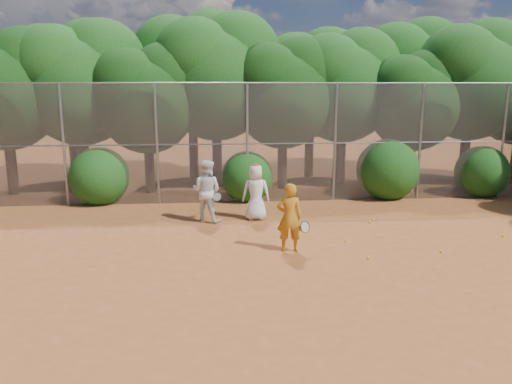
{
  "coord_description": "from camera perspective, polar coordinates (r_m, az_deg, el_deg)",
  "views": [
    {
      "loc": [
        -2.11,
        -10.67,
        3.97
      ],
      "look_at": [
        -1.0,
        2.5,
        1.1
      ],
      "focal_mm": 35.0,
      "sensor_mm": 36.0,
      "label": 1
    }
  ],
  "objects": [
    {
      "name": "bush_0",
      "position": [
        17.66,
        -17.49,
        2.0
      ],
      "size": [
        2.0,
        2.0,
        2.0
      ],
      "primitive_type": "sphere",
      "color": "#144611",
      "rests_on": "ground"
    },
    {
      "name": "player_yellow",
      "position": [
        11.98,
        3.84,
        -2.93
      ],
      "size": [
        0.83,
        0.55,
        1.67
      ],
      "rotation": [
        0.0,
        0.0,
        3.06
      ],
      "color": "#C37917",
      "rests_on": "ground"
    },
    {
      "name": "fence_back",
      "position": [
        16.89,
        1.99,
        5.73
      ],
      "size": [
        20.05,
        0.09,
        4.03
      ],
      "color": "gray",
      "rests_on": "ground"
    },
    {
      "name": "tree_3",
      "position": [
        19.51,
        -4.44,
        13.47
      ],
      "size": [
        4.89,
        4.26,
        6.7
      ],
      "color": "black",
      "rests_on": "ground"
    },
    {
      "name": "tree_0",
      "position": [
        20.09,
        -26.75,
        10.87
      ],
      "size": [
        4.38,
        3.81,
        6.0
      ],
      "color": "black",
      "rests_on": "ground"
    },
    {
      "name": "tree_2",
      "position": [
        18.65,
        -12.24,
        10.79
      ],
      "size": [
        3.99,
        3.47,
        5.47
      ],
      "color": "black",
      "rests_on": "ground"
    },
    {
      "name": "ball_0",
      "position": [
        11.91,
        12.72,
        -7.35
      ],
      "size": [
        0.07,
        0.07,
        0.07
      ],
      "primitive_type": "sphere",
      "color": "yellow",
      "rests_on": "ground"
    },
    {
      "name": "bush_1",
      "position": [
        17.28,
        -1.06,
        2.01
      ],
      "size": [
        1.8,
        1.8,
        1.8
      ],
      "primitive_type": "sphere",
      "color": "#144611",
      "rests_on": "ground"
    },
    {
      "name": "tree_5",
      "position": [
        20.37,
        10.11,
        12.29
      ],
      "size": [
        4.51,
        3.92,
        6.17
      ],
      "color": "black",
      "rests_on": "ground"
    },
    {
      "name": "ball_5",
      "position": [
        14.89,
        12.87,
        -3.39
      ],
      "size": [
        0.07,
        0.07,
        0.07
      ],
      "primitive_type": "sphere",
      "color": "yellow",
      "rests_on": "ground"
    },
    {
      "name": "ball_3",
      "position": [
        14.8,
        26.4,
        -4.48
      ],
      "size": [
        0.07,
        0.07,
        0.07
      ],
      "primitive_type": "sphere",
      "color": "yellow",
      "rests_on": "ground"
    },
    {
      "name": "tree_10",
      "position": [
        21.74,
        -7.21,
        13.89
      ],
      "size": [
        5.15,
        4.48,
        7.06
      ],
      "color": "black",
      "rests_on": "ground"
    },
    {
      "name": "player_teen",
      "position": [
        14.74,
        -0.01,
        -0.01
      ],
      "size": [
        0.84,
        0.56,
        1.69
      ],
      "rotation": [
        0.0,
        0.0,
        3.1
      ],
      "color": "white",
      "rests_on": "ground"
    },
    {
      "name": "tree_9",
      "position": [
        22.29,
        -20.48,
        12.45
      ],
      "size": [
        4.83,
        4.2,
        6.62
      ],
      "color": "black",
      "rests_on": "ground"
    },
    {
      "name": "ball_1",
      "position": [
        15.2,
        13.3,
        -3.09
      ],
      "size": [
        0.07,
        0.07,
        0.07
      ],
      "primitive_type": "sphere",
      "color": "yellow",
      "rests_on": "ground"
    },
    {
      "name": "tree_7",
      "position": [
        21.83,
        23.5,
        12.08
      ],
      "size": [
        4.77,
        4.14,
        6.53
      ],
      "color": "black",
      "rests_on": "ground"
    },
    {
      "name": "tree_11",
      "position": [
        21.71,
        6.41,
        12.69
      ],
      "size": [
        4.64,
        4.03,
        6.35
      ],
      "color": "black",
      "rests_on": "ground"
    },
    {
      "name": "bush_3",
      "position": [
        19.73,
        24.42,
        2.35
      ],
      "size": [
        1.9,
        1.9,
        1.9
      ],
      "primitive_type": "sphere",
      "color": "#144611",
      "rests_on": "ground"
    },
    {
      "name": "tree_1",
      "position": [
        19.8,
        -19.39,
        12.14
      ],
      "size": [
        4.64,
        4.03,
        6.35
      ],
      "color": "black",
      "rests_on": "ground"
    },
    {
      "name": "ball_2",
      "position": [
        12.86,
        20.41,
        -6.37
      ],
      "size": [
        0.07,
        0.07,
        0.07
      ],
      "primitive_type": "sphere",
      "color": "yellow",
      "rests_on": "ground"
    },
    {
      "name": "tree_6",
      "position": [
        20.21,
        17.74,
        10.26
      ],
      "size": [
        3.86,
        3.36,
        5.29
      ],
      "color": "black",
      "rests_on": "ground"
    },
    {
      "name": "bush_2",
      "position": [
        18.26,
        14.81,
        2.8
      ],
      "size": [
        2.2,
        2.2,
        2.2
      ],
      "primitive_type": "sphere",
      "color": "#144611",
      "rests_on": "ground"
    },
    {
      "name": "ground",
      "position": [
        11.57,
        6.04,
        -7.87
      ],
      "size": [
        80.0,
        80.0,
        0.0
      ],
      "primitive_type": "plane",
      "color": "#9B4F23",
      "rests_on": "ground"
    },
    {
      "name": "tree_12",
      "position": [
        23.57,
        17.23,
        13.04
      ],
      "size": [
        5.02,
        4.37,
        6.88
      ],
      "color": "black",
      "rests_on": "ground"
    },
    {
      "name": "ball_4",
      "position": [
        13.05,
        10.23,
        -5.5
      ],
      "size": [
        0.07,
        0.07,
        0.07
      ],
      "primitive_type": "sphere",
      "color": "yellow",
      "rests_on": "ground"
    },
    {
      "name": "player_white",
      "position": [
        14.62,
        -5.66,
        0.12
      ],
      "size": [
        1.09,
        1.0,
        1.82
      ],
      "rotation": [
        0.0,
        0.0,
        2.71
      ],
      "color": "white",
      "rests_on": "ground"
    },
    {
      "name": "tree_4",
      "position": [
        19.09,
        3.26,
        11.6
      ],
      "size": [
        4.19,
        3.64,
        5.73
      ],
      "color": "black",
      "rests_on": "ground"
    }
  ]
}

